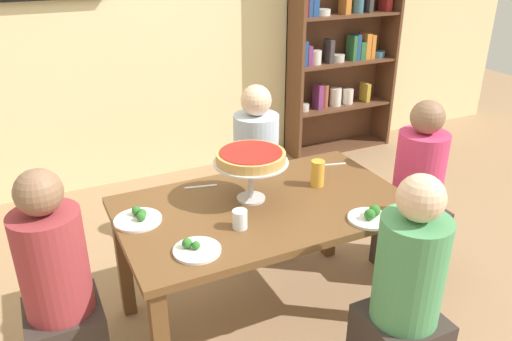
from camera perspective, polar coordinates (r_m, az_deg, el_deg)
name	(u,v)px	position (r m, az deg, el deg)	size (l,w,h in m)	color
ground_plane	(263,316)	(3.06, 0.85, -16.06)	(12.00, 12.00, 0.00)	#9E7A56
rear_partition	(145,17)	(4.43, -12.37, 16.53)	(8.00, 0.12, 2.80)	beige
dining_table	(264,220)	(2.68, 0.93, -5.61)	(1.49, 0.88, 0.74)	brown
bookshelf	(341,35)	(5.05, 9.58, 14.80)	(1.10, 0.30, 2.21)	brown
diner_far_right	(256,179)	(3.46, 0.01, -0.98)	(0.34, 0.34, 1.15)	#382D28
diner_head_east	(415,202)	(3.32, 17.43, -3.41)	(0.34, 0.34, 1.15)	#382D28
diner_head_west	(61,301)	(2.54, -21.11, -13.55)	(0.34, 0.34, 1.15)	#382D28
diner_near_right	(404,309)	(2.43, 16.29, -14.67)	(0.34, 0.34, 1.15)	#382D28
deep_dish_pizza_stand	(251,159)	(2.58, -0.58, 1.26)	(0.39, 0.39, 0.27)	silver
salad_plate_near_diner	(196,249)	(2.27, -6.79, -8.76)	(0.21, 0.21, 0.06)	white
salad_plate_far_diner	(138,218)	(2.54, -13.09, -5.25)	(0.23, 0.23, 0.06)	white
salad_plate_spare	(370,216)	(2.54, 12.73, -5.05)	(0.21, 0.21, 0.07)	white
beer_glass_amber_tall	(318,173)	(2.81, 6.93, -0.31)	(0.08, 0.08, 0.15)	gold
water_glass_clear_near	(240,219)	(2.41, -1.82, -5.50)	(0.07, 0.07, 0.09)	white
water_glass_clear_far	(405,203)	(2.65, 16.42, -3.48)	(0.07, 0.07, 0.10)	white
water_glass_clear_spare	(275,160)	(3.00, 2.11, 1.18)	(0.07, 0.07, 0.11)	white
cutlery_fork_near	(332,164)	(3.11, 8.52, 0.68)	(0.18, 0.02, 0.01)	silver
cutlery_knife_near	(201,187)	(2.82, -6.21, -1.81)	(0.18, 0.02, 0.01)	silver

